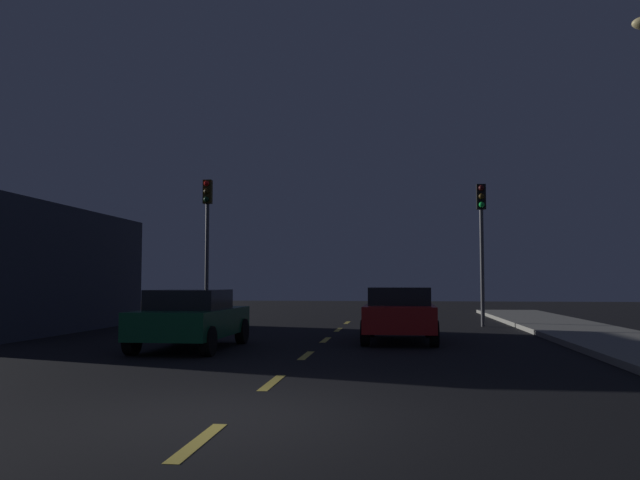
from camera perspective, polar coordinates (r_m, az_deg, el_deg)
ground_plane at (r=14.74m, az=-0.89°, el=-9.83°), size 80.00×80.00×0.00m
lane_stripe_nearest at (r=6.81m, az=-10.60°, el=-16.96°), size 0.16×1.60×0.01m
lane_stripe_second at (r=10.43m, az=-4.21°, el=-12.34°), size 0.16×1.60×0.01m
lane_stripe_third at (r=14.15m, az=-1.22°, el=-10.07°), size 0.16×1.60×0.01m
lane_stripe_fourth at (r=17.90m, az=0.49°, el=-8.74°), size 0.16×1.60×0.01m
lane_stripe_fifth at (r=21.67m, az=1.61°, el=-7.86°), size 0.16×1.60×0.01m
lane_stripe_sixth at (r=25.45m, az=2.39°, el=-7.24°), size 0.16×1.60×0.01m
traffic_signal_left at (r=24.77m, az=-9.86°, el=1.42°), size 0.32×0.38×5.42m
traffic_signal_right at (r=23.90m, az=13.97°, el=1.14°), size 0.32×0.38×5.08m
car_stopped_ahead at (r=17.54m, az=6.98°, el=-6.39°), size 1.92×3.99×1.44m
car_adjacent_lane at (r=15.72m, az=-11.21°, el=-6.73°), size 1.96×4.00×1.40m
storefront_left at (r=23.50m, az=-25.86°, el=-2.42°), size 5.43×9.36×3.90m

